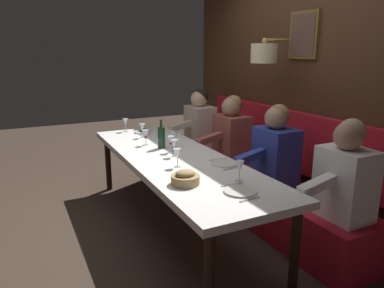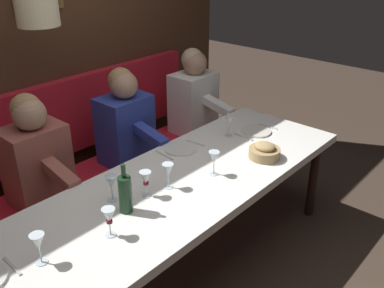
{
  "view_description": "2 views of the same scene",
  "coord_description": "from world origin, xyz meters",
  "px_view_note": "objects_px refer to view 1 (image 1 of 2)",
  "views": [
    {
      "loc": [
        -1.33,
        -3.06,
        1.72
      ],
      "look_at": [
        0.05,
        -0.26,
        0.92
      ],
      "focal_mm": 33.82,
      "sensor_mm": 36.0,
      "label": 1
    },
    {
      "loc": [
        -1.6,
        1.61,
        2.14
      ],
      "look_at": [
        0.05,
        -0.26,
        0.92
      ],
      "focal_mm": 39.92,
      "sensor_mm": 36.0,
      "label": 2
    }
  ],
  "objects_px": {
    "diner_near": "(275,148)",
    "bread_bowl": "(185,178)",
    "diner_nearest": "(346,174)",
    "wine_glass_7": "(177,154)",
    "wine_glass_4": "(175,136)",
    "diner_middle": "(231,132)",
    "wine_glass_6": "(171,141)",
    "wine_glass_0": "(125,122)",
    "dining_table": "(175,162)",
    "wine_glass_2": "(142,128)",
    "wine_glass_5": "(146,134)",
    "wine_glass_3": "(175,144)",
    "wine_bottle": "(161,137)",
    "wine_glass_1": "(240,167)",
    "diner_far": "(200,121)"
  },
  "relations": [
    {
      "from": "wine_glass_2",
      "to": "wine_glass_6",
      "type": "bearing_deg",
      "value": -85.89
    },
    {
      "from": "diner_far",
      "to": "wine_bottle",
      "type": "relative_size",
      "value": 2.64
    },
    {
      "from": "diner_near",
      "to": "wine_glass_4",
      "type": "height_order",
      "value": "diner_near"
    },
    {
      "from": "wine_glass_2",
      "to": "wine_glass_4",
      "type": "bearing_deg",
      "value": -73.5
    },
    {
      "from": "diner_near",
      "to": "dining_table",
      "type": "bearing_deg",
      "value": 155.66
    },
    {
      "from": "wine_glass_1",
      "to": "wine_glass_0",
      "type": "bearing_deg",
      "value": 97.48
    },
    {
      "from": "diner_nearest",
      "to": "bread_bowl",
      "type": "bearing_deg",
      "value": 154.87
    },
    {
      "from": "diner_nearest",
      "to": "wine_glass_7",
      "type": "distance_m",
      "value": 1.36
    },
    {
      "from": "dining_table",
      "to": "bread_bowl",
      "type": "distance_m",
      "value": 0.76
    },
    {
      "from": "wine_glass_2",
      "to": "wine_glass_5",
      "type": "relative_size",
      "value": 1.0
    },
    {
      "from": "wine_glass_2",
      "to": "wine_glass_7",
      "type": "relative_size",
      "value": 1.0
    },
    {
      "from": "wine_glass_4",
      "to": "wine_glass_6",
      "type": "relative_size",
      "value": 1.0
    },
    {
      "from": "wine_glass_3",
      "to": "wine_glass_7",
      "type": "relative_size",
      "value": 1.0
    },
    {
      "from": "wine_bottle",
      "to": "diner_middle",
      "type": "bearing_deg",
      "value": 2.51
    },
    {
      "from": "diner_nearest",
      "to": "wine_glass_1",
      "type": "xyz_separation_m",
      "value": [
        -0.71,
        0.39,
        0.04
      ]
    },
    {
      "from": "wine_glass_2",
      "to": "wine_glass_5",
      "type": "bearing_deg",
      "value": -103.38
    },
    {
      "from": "diner_nearest",
      "to": "wine_glass_7",
      "type": "xyz_separation_m",
      "value": [
        -0.99,
        0.94,
        0.04
      ]
    },
    {
      "from": "diner_nearest",
      "to": "diner_middle",
      "type": "distance_m",
      "value": 1.63
    },
    {
      "from": "wine_glass_0",
      "to": "wine_glass_4",
      "type": "height_order",
      "value": "same"
    },
    {
      "from": "wine_glass_5",
      "to": "bread_bowl",
      "type": "bearing_deg",
      "value": -95.65
    },
    {
      "from": "wine_glass_3",
      "to": "wine_glass_4",
      "type": "xyz_separation_m",
      "value": [
        0.14,
        0.32,
        0.0
      ]
    },
    {
      "from": "diner_near",
      "to": "wine_glass_7",
      "type": "relative_size",
      "value": 4.82
    },
    {
      "from": "wine_glass_7",
      "to": "wine_bottle",
      "type": "height_order",
      "value": "wine_bottle"
    },
    {
      "from": "bread_bowl",
      "to": "wine_glass_7",
      "type": "bearing_deg",
      "value": 73.91
    },
    {
      "from": "wine_glass_7",
      "to": "wine_glass_4",
      "type": "bearing_deg",
      "value": 67.91
    },
    {
      "from": "diner_middle",
      "to": "wine_glass_7",
      "type": "bearing_deg",
      "value": -145.17
    },
    {
      "from": "diner_near",
      "to": "bread_bowl",
      "type": "xyz_separation_m",
      "value": [
        -1.11,
        -0.31,
        -0.03
      ]
    },
    {
      "from": "wine_glass_0",
      "to": "wine_glass_6",
      "type": "distance_m",
      "value": 1.14
    },
    {
      "from": "wine_glass_1",
      "to": "wine_glass_6",
      "type": "relative_size",
      "value": 1.0
    },
    {
      "from": "wine_bottle",
      "to": "wine_glass_4",
      "type": "bearing_deg",
      "value": -7.3
    },
    {
      "from": "wine_glass_0",
      "to": "wine_glass_1",
      "type": "distance_m",
      "value": 2.16
    },
    {
      "from": "dining_table",
      "to": "wine_glass_7",
      "type": "height_order",
      "value": "wine_glass_7"
    },
    {
      "from": "wine_glass_7",
      "to": "bread_bowl",
      "type": "height_order",
      "value": "wine_glass_7"
    },
    {
      "from": "wine_glass_2",
      "to": "wine_glass_5",
      "type": "xyz_separation_m",
      "value": [
        -0.08,
        -0.35,
        -0.0
      ]
    },
    {
      "from": "wine_glass_3",
      "to": "dining_table",
      "type": "bearing_deg",
      "value": -105.46
    },
    {
      "from": "dining_table",
      "to": "wine_glass_7",
      "type": "distance_m",
      "value": 0.36
    },
    {
      "from": "diner_near",
      "to": "wine_glass_7",
      "type": "height_order",
      "value": "diner_near"
    },
    {
      "from": "diner_middle",
      "to": "bread_bowl",
      "type": "distance_m",
      "value": 1.57
    },
    {
      "from": "wine_glass_0",
      "to": "diner_far",
      "type": "bearing_deg",
      "value": -6.8
    },
    {
      "from": "dining_table",
      "to": "wine_glass_5",
      "type": "height_order",
      "value": "wine_glass_5"
    },
    {
      "from": "diner_middle",
      "to": "wine_glass_6",
      "type": "relative_size",
      "value": 4.82
    },
    {
      "from": "wine_glass_0",
      "to": "wine_glass_7",
      "type": "bearing_deg",
      "value": -90.11
    },
    {
      "from": "diner_nearest",
      "to": "bread_bowl",
      "type": "distance_m",
      "value": 1.23
    },
    {
      "from": "wine_bottle",
      "to": "wine_glass_3",
      "type": "bearing_deg",
      "value": -88.6
    },
    {
      "from": "diner_near",
      "to": "wine_glass_4",
      "type": "distance_m",
      "value": 1.04
    },
    {
      "from": "wine_glass_2",
      "to": "wine_glass_3",
      "type": "distance_m",
      "value": 0.89
    },
    {
      "from": "diner_middle",
      "to": "wine_glass_2",
      "type": "bearing_deg",
      "value": 150.64
    },
    {
      "from": "wine_glass_2",
      "to": "dining_table",
      "type": "bearing_deg",
      "value": -88.69
    },
    {
      "from": "dining_table",
      "to": "diner_middle",
      "type": "height_order",
      "value": "diner_middle"
    },
    {
      "from": "wine_glass_3",
      "to": "diner_far",
      "type": "bearing_deg",
      "value": 53.18
    }
  ]
}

